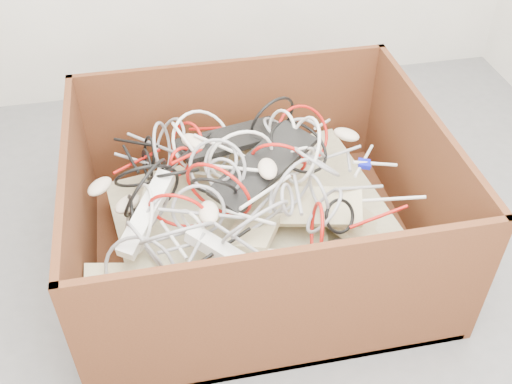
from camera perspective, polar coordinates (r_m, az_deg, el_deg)
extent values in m
plane|color=#5A5A5D|center=(2.21, 4.18, -9.57)|extent=(3.00, 3.00, 0.00)
cube|color=#432110|center=(2.33, 0.10, -5.63)|extent=(1.27, 1.06, 0.03)
cube|color=#432110|center=(2.54, -2.21, 6.96)|extent=(1.27, 0.02, 0.56)
cube|color=#432110|center=(1.80, 3.42, -11.64)|extent=(1.27, 0.03, 0.56)
cube|color=#432110|center=(2.32, 15.42, 1.31)|extent=(0.02, 1.01, 0.56)
cube|color=#432110|center=(2.14, -16.52, -2.90)|extent=(0.02, 1.01, 0.56)
cube|color=#BEB78D|center=(2.29, -0.01, -4.02)|extent=(1.12, 0.96, 0.21)
cube|color=#BEB78D|center=(2.17, -2.38, -4.29)|extent=(0.80, 0.72, 0.22)
cube|color=#C1BA88|center=(2.24, -3.35, -2.15)|extent=(0.43, 0.17, 0.06)
cube|color=#C1BA88|center=(2.24, 6.69, -0.86)|extent=(0.41, 0.35, 0.19)
cube|color=#C1BA88|center=(2.12, 1.49, -4.96)|extent=(0.21, 0.44, 0.05)
cube|color=#C1BA88|center=(1.96, -10.01, -8.11)|extent=(0.42, 0.15, 0.15)
cube|color=#C1BA88|center=(2.11, 11.51, -5.14)|extent=(0.30, 0.43, 0.15)
cube|color=#C1BA88|center=(2.31, -1.59, 4.04)|extent=(0.42, 0.08, 0.17)
cube|color=#C1BA88|center=(2.07, 0.27, -2.75)|extent=(0.31, 0.43, 0.16)
cube|color=#C1BA88|center=(2.09, 4.43, -1.38)|extent=(0.44, 0.26, 0.11)
cube|color=black|center=(2.23, -2.36, 5.09)|extent=(0.44, 0.27, 0.06)
cube|color=black|center=(2.05, 0.70, 2.52)|extent=(0.42, 0.37, 0.11)
ellipsoid|color=beige|center=(2.10, -12.23, -1.10)|extent=(0.12, 0.12, 0.04)
ellipsoid|color=beige|center=(2.36, 8.66, 5.47)|extent=(0.12, 0.12, 0.04)
ellipsoid|color=beige|center=(1.89, 0.94, -6.33)|extent=(0.12, 0.08, 0.04)
ellipsoid|color=beige|center=(2.00, 1.12, 2.26)|extent=(0.07, 0.11, 0.04)
ellipsoid|color=beige|center=(2.18, -6.06, 4.82)|extent=(0.11, 0.13, 0.04)
ellipsoid|color=black|center=(2.01, 8.54, -5.31)|extent=(0.12, 0.12, 0.04)
ellipsoid|color=beige|center=(1.90, -4.56, -1.96)|extent=(0.07, 0.11, 0.04)
ellipsoid|color=beige|center=(2.19, -14.76, 0.52)|extent=(0.12, 0.12, 0.04)
cube|color=white|center=(1.97, -10.45, -2.00)|extent=(0.22, 0.31, 0.13)
cube|color=white|center=(1.87, -2.94, -5.94)|extent=(0.25, 0.23, 0.09)
cube|color=#0C12BE|center=(2.23, 10.34, 2.68)|extent=(0.06, 0.05, 0.03)
torus|color=gray|center=(2.24, 4.26, 5.20)|extent=(0.23, 0.07, 0.23)
torus|color=gray|center=(1.92, 6.55, -1.79)|extent=(0.17, 0.17, 0.18)
torus|color=#B5120C|center=(2.29, 4.54, 5.56)|extent=(0.23, 0.22, 0.22)
torus|color=#B5120C|center=(2.14, -7.26, 2.93)|extent=(0.12, 0.11, 0.15)
torus|color=black|center=(2.15, 4.12, 4.37)|extent=(0.26, 0.25, 0.16)
torus|color=gray|center=(1.93, -5.55, -1.75)|extent=(0.23, 0.09, 0.22)
torus|color=gray|center=(2.05, 5.82, 2.91)|extent=(0.20, 0.19, 0.17)
torus|color=black|center=(2.30, -10.19, 3.70)|extent=(0.06, 0.18, 0.18)
torus|color=#B5120C|center=(1.97, -3.63, 0.15)|extent=(0.28, 0.23, 0.35)
torus|color=#B5120C|center=(2.09, 2.16, 3.03)|extent=(0.27, 0.11, 0.26)
torus|color=black|center=(2.07, -10.56, 0.39)|extent=(0.24, 0.21, 0.28)
torus|color=gray|center=(1.86, -7.61, -3.94)|extent=(0.33, 0.24, 0.24)
torus|color=silver|center=(2.07, -1.45, 3.43)|extent=(0.33, 0.04, 0.33)
torus|color=gray|center=(1.98, -3.09, 1.53)|extent=(0.15, 0.12, 0.18)
torus|color=gray|center=(2.00, 6.03, -0.21)|extent=(0.05, 0.21, 0.21)
torus|color=gray|center=(1.90, -11.06, -7.52)|extent=(0.28, 0.18, 0.29)
torus|color=#B5120C|center=(1.95, -7.46, -1.86)|extent=(0.26, 0.12, 0.27)
torus|color=black|center=(2.30, 1.57, 6.93)|extent=(0.27, 0.13, 0.28)
torus|color=silver|center=(1.94, -6.06, -2.97)|extent=(0.11, 0.13, 0.16)
torus|color=black|center=(1.96, -4.06, 0.44)|extent=(0.20, 0.11, 0.20)
torus|color=black|center=(2.07, -11.89, -2.95)|extent=(0.05, 0.28, 0.28)
torus|color=gray|center=(2.03, -3.41, 2.92)|extent=(0.14, 0.17, 0.17)
torus|color=silver|center=(2.03, -11.16, -2.57)|extent=(0.17, 0.34, 0.31)
torus|color=gray|center=(1.88, -0.10, -2.94)|extent=(0.25, 0.23, 0.28)
torus|color=silver|center=(2.24, -5.19, 4.77)|extent=(0.29, 0.21, 0.28)
torus|color=silver|center=(2.24, -6.40, 4.43)|extent=(0.16, 0.28, 0.25)
torus|color=#B5120C|center=(1.92, 5.86, -3.67)|extent=(0.06, 0.24, 0.24)
torus|color=silver|center=(2.22, 2.48, 5.67)|extent=(0.11, 0.19, 0.18)
torus|color=silver|center=(2.13, 4.05, 3.43)|extent=(0.17, 0.08, 0.17)
torus|color=gray|center=(2.20, 5.04, 4.06)|extent=(0.16, 0.14, 0.15)
torus|color=gray|center=(1.99, 3.58, 0.56)|extent=(0.22, 0.18, 0.27)
torus|color=gray|center=(2.28, 2.68, 5.44)|extent=(0.22, 0.28, 0.19)
torus|color=#B5120C|center=(2.27, -6.61, 4.51)|extent=(0.14, 0.23, 0.22)
torus|color=gray|center=(2.02, -9.65, -1.87)|extent=(0.13, 0.15, 0.15)
torus|color=black|center=(1.99, 8.04, -2.32)|extent=(0.15, 0.13, 0.12)
torus|color=silver|center=(2.15, 3.21, 3.33)|extent=(0.20, 0.18, 0.11)
torus|color=black|center=(2.29, -10.39, 2.56)|extent=(0.05, 0.16, 0.16)
torus|color=gray|center=(2.01, -3.73, 2.37)|extent=(0.23, 0.16, 0.19)
torus|color=black|center=(2.08, -8.74, 0.43)|extent=(0.15, 0.14, 0.19)
torus|color=gray|center=(2.31, -8.28, 4.41)|extent=(0.16, 0.30, 0.27)
torus|color=gray|center=(2.22, -8.99, 4.35)|extent=(0.09, 0.19, 0.20)
torus|color=gray|center=(1.89, 3.03, -0.74)|extent=(0.07, 0.15, 0.15)
torus|color=gray|center=(1.90, -10.58, -5.04)|extent=(0.13, 0.24, 0.26)
torus|color=black|center=(2.08, -10.82, 1.51)|extent=(0.26, 0.17, 0.22)
torus|color=silver|center=(2.07, 4.43, 4.03)|extent=(0.14, 0.32, 0.30)
torus|color=black|center=(2.08, -7.83, 1.71)|extent=(0.25, 0.19, 0.17)
cylinder|color=gray|center=(1.91, -7.18, -5.26)|extent=(0.15, 0.04, 0.02)
cylinder|color=silver|center=(2.25, 11.35, 2.69)|extent=(0.18, 0.01, 0.05)
cylinder|color=silver|center=(2.01, -2.01, 2.30)|extent=(0.20, 0.06, 0.03)
cylinder|color=silver|center=(1.93, -7.91, -4.55)|extent=(0.08, 0.17, 0.03)
cylinder|color=silver|center=(2.28, 10.32, 3.00)|extent=(0.16, 0.22, 0.05)
cylinder|color=gray|center=(1.96, 1.47, -0.35)|extent=(0.07, 0.21, 0.07)
cylinder|color=black|center=(2.21, 0.82, 4.86)|extent=(0.11, 0.12, 0.03)
cylinder|color=gray|center=(1.91, -4.92, -2.10)|extent=(0.29, 0.06, 0.07)
cylinder|color=#B5120C|center=(2.36, -3.98, 6.11)|extent=(0.20, 0.11, 0.07)
cylinder|color=silver|center=(1.90, -0.74, -2.40)|extent=(0.15, 0.16, 0.06)
cylinder|color=gray|center=(2.34, -11.59, 3.07)|extent=(0.15, 0.06, 0.06)
cylinder|color=black|center=(2.34, -11.45, 4.66)|extent=(0.17, 0.10, 0.02)
cylinder|color=black|center=(2.30, -11.92, 3.11)|extent=(0.06, 0.14, 0.05)
cylinder|color=gray|center=(1.83, -6.28, -6.41)|extent=(0.12, 0.19, 0.03)
cylinder|color=silver|center=(1.92, 0.97, 0.04)|extent=(0.21, 0.17, 0.05)
cylinder|color=gray|center=(2.31, -9.22, 4.32)|extent=(0.24, 0.20, 0.04)
cylinder|color=#B5120C|center=(2.10, -6.69, 3.38)|extent=(0.13, 0.11, 0.04)
cylinder|color=silver|center=(2.09, 12.31, -0.69)|extent=(0.24, 0.13, 0.10)
cylinder|color=#B5120C|center=(2.02, 11.68, -2.34)|extent=(0.20, 0.03, 0.07)
cylinder|color=black|center=(2.14, -6.59, 3.82)|extent=(0.20, 0.20, 0.02)
cylinder|color=gray|center=(1.82, -0.59, -5.31)|extent=(0.20, 0.20, 0.07)
cylinder|color=#B5120C|center=(2.33, -11.34, 2.90)|extent=(0.19, 0.13, 0.02)
cylinder|color=gray|center=(1.94, 4.04, -0.22)|extent=(0.04, 0.20, 0.02)
cylinder|color=gray|center=(1.92, -0.34, -2.26)|extent=(0.18, 0.24, 0.08)
cylinder|color=gray|center=(2.12, 9.84, 0.41)|extent=(0.18, 0.02, 0.02)
cylinder|color=gray|center=(2.25, 7.51, 3.53)|extent=(0.20, 0.02, 0.07)
cylinder|color=silver|center=(2.13, -2.69, 4.09)|extent=(0.23, 0.17, 0.06)
cylinder|color=black|center=(1.87, -3.50, -5.49)|extent=(0.22, 0.13, 0.04)
cylinder|color=silver|center=(2.44, 6.37, 6.49)|extent=(0.10, 0.12, 0.06)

